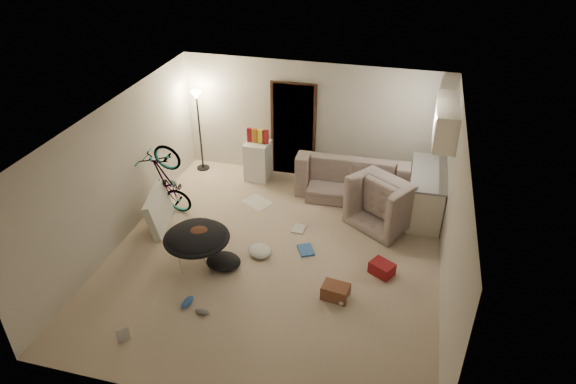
% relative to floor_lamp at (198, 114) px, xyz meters
% --- Properties ---
extents(floor, '(5.50, 6.00, 0.02)m').
position_rel_floor_lamp_xyz_m(floor, '(2.40, -2.65, -1.32)').
color(floor, '#C4AF97').
rests_on(floor, ground).
extents(ceiling, '(5.50, 6.00, 0.02)m').
position_rel_floor_lamp_xyz_m(ceiling, '(2.40, -2.65, 1.20)').
color(ceiling, white).
rests_on(ceiling, wall_back).
extents(wall_back, '(5.50, 0.02, 2.50)m').
position_rel_floor_lamp_xyz_m(wall_back, '(2.40, 0.36, -0.06)').
color(wall_back, beige).
rests_on(wall_back, floor).
extents(wall_front, '(5.50, 0.02, 2.50)m').
position_rel_floor_lamp_xyz_m(wall_front, '(2.40, -5.66, -0.06)').
color(wall_front, beige).
rests_on(wall_front, floor).
extents(wall_left, '(0.02, 6.00, 2.50)m').
position_rel_floor_lamp_xyz_m(wall_left, '(-0.36, -2.65, -0.06)').
color(wall_left, beige).
rests_on(wall_left, floor).
extents(wall_right, '(0.02, 6.00, 2.50)m').
position_rel_floor_lamp_xyz_m(wall_right, '(5.16, -2.65, -0.06)').
color(wall_right, beige).
rests_on(wall_right, floor).
extents(doorway, '(0.85, 0.10, 2.04)m').
position_rel_floor_lamp_xyz_m(doorway, '(2.00, 0.32, -0.29)').
color(doorway, black).
rests_on(doorway, floor).
extents(door_trim, '(0.97, 0.04, 2.10)m').
position_rel_floor_lamp_xyz_m(door_trim, '(2.00, 0.29, -0.29)').
color(door_trim, '#351E12').
rests_on(door_trim, floor).
extents(floor_lamp, '(0.28, 0.28, 1.81)m').
position_rel_floor_lamp_xyz_m(floor_lamp, '(0.00, 0.00, 0.00)').
color(floor_lamp, black).
rests_on(floor_lamp, floor).
extents(kitchen_counter, '(0.60, 1.50, 0.88)m').
position_rel_floor_lamp_xyz_m(kitchen_counter, '(4.83, -0.65, -0.87)').
color(kitchen_counter, silver).
rests_on(kitchen_counter, floor).
extents(counter_top, '(0.64, 1.54, 0.04)m').
position_rel_floor_lamp_xyz_m(counter_top, '(4.83, -0.65, -0.41)').
color(counter_top, gray).
rests_on(counter_top, kitchen_counter).
extents(kitchen_uppers, '(0.38, 1.40, 0.65)m').
position_rel_floor_lamp_xyz_m(kitchen_uppers, '(4.96, -0.65, 0.64)').
color(kitchen_uppers, silver).
rests_on(kitchen_uppers, wall_right).
extents(sofa, '(2.25, 0.92, 0.65)m').
position_rel_floor_lamp_xyz_m(sofa, '(3.37, -0.20, -0.98)').
color(sofa, '#3E453D').
rests_on(sofa, floor).
extents(armchair, '(1.48, 1.44, 0.73)m').
position_rel_floor_lamp_xyz_m(armchair, '(4.22, -1.02, -0.94)').
color(armchair, '#3E453D').
rests_on(armchair, floor).
extents(bicycle, '(1.62, 0.83, 0.90)m').
position_rel_floor_lamp_xyz_m(bicycle, '(0.10, -1.84, -0.90)').
color(bicycle, black).
rests_on(bicycle, floor).
extents(book_asset, '(0.30, 0.30, 0.02)m').
position_rel_floor_lamp_xyz_m(book_asset, '(0.82, -5.05, -1.30)').
color(book_asset, maroon).
rests_on(book_asset, floor).
extents(mini_fridge, '(0.52, 0.52, 0.84)m').
position_rel_floor_lamp_xyz_m(mini_fridge, '(1.33, -0.10, -0.89)').
color(mini_fridge, white).
rests_on(mini_fridge, floor).
extents(snack_box_0, '(0.11, 0.09, 0.30)m').
position_rel_floor_lamp_xyz_m(snack_box_0, '(1.16, -0.10, -0.31)').
color(snack_box_0, maroon).
rests_on(snack_box_0, mini_fridge).
extents(snack_box_1, '(0.10, 0.07, 0.30)m').
position_rel_floor_lamp_xyz_m(snack_box_1, '(1.28, -0.10, -0.31)').
color(snack_box_1, '#C16D18').
rests_on(snack_box_1, mini_fridge).
extents(snack_box_2, '(0.10, 0.07, 0.30)m').
position_rel_floor_lamp_xyz_m(snack_box_2, '(1.40, -0.10, -0.31)').
color(snack_box_2, yellow).
rests_on(snack_box_2, mini_fridge).
extents(snack_box_3, '(0.11, 0.08, 0.30)m').
position_rel_floor_lamp_xyz_m(snack_box_3, '(1.52, -0.10, -0.31)').
color(snack_box_3, maroon).
rests_on(snack_box_3, mini_fridge).
extents(saucer_chair, '(1.08, 1.08, 0.77)m').
position_rel_floor_lamp_xyz_m(saucer_chair, '(1.25, -3.17, -0.85)').
color(saucer_chair, silver).
rests_on(saucer_chair, floor).
extents(hoodie, '(0.61, 0.57, 0.22)m').
position_rel_floor_lamp_xyz_m(hoodie, '(1.30, -3.20, -0.64)').
color(hoodie, '#4F291B').
rests_on(hoodie, saucer_chair).
extents(sofa_drape, '(0.59, 0.50, 0.28)m').
position_rel_floor_lamp_xyz_m(sofa_drape, '(2.42, -0.20, -0.77)').
color(sofa_drape, black).
rests_on(sofa_drape, sofa).
extents(tv_box, '(0.50, 1.10, 0.72)m').
position_rel_floor_lamp_xyz_m(tv_box, '(0.10, -2.27, -0.95)').
color(tv_box, silver).
rests_on(tv_box, floor).
extents(drink_case_a, '(0.44, 0.34, 0.23)m').
position_rel_floor_lamp_xyz_m(drink_case_a, '(3.59, -3.38, -1.19)').
color(drink_case_a, brown).
rests_on(drink_case_a, floor).
extents(drink_case_b, '(0.46, 0.42, 0.22)m').
position_rel_floor_lamp_xyz_m(drink_case_b, '(4.22, -2.64, -1.20)').
color(drink_case_b, maroon).
rests_on(drink_case_b, floor).
extents(juicer, '(0.15, 0.15, 0.21)m').
position_rel_floor_lamp_xyz_m(juicer, '(3.47, -3.41, -1.22)').
color(juicer, '#EEEBCE').
rests_on(juicer, floor).
extents(newspaper, '(0.67, 0.62, 0.01)m').
position_rel_floor_lamp_xyz_m(newspaper, '(1.60, -1.06, -1.30)').
color(newspaper, silver).
rests_on(newspaper, floor).
extents(book_blue, '(0.37, 0.41, 0.03)m').
position_rel_floor_lamp_xyz_m(book_blue, '(2.89, -2.35, -1.29)').
color(book_blue, '#2D5AA5').
rests_on(book_blue, floor).
extents(book_white, '(0.23, 0.29, 0.03)m').
position_rel_floor_lamp_xyz_m(book_white, '(2.62, -1.76, -1.29)').
color(book_white, silver).
rests_on(book_white, floor).
extents(shoe_0, '(0.28, 0.18, 0.10)m').
position_rel_floor_lamp_xyz_m(shoe_0, '(3.02, -0.10, -1.26)').
color(shoe_0, '#2D5AA5').
rests_on(shoe_0, floor).
extents(shoe_2, '(0.16, 0.30, 0.11)m').
position_rel_floor_lamp_xyz_m(shoe_2, '(1.44, -4.10, -1.25)').
color(shoe_2, '#2D5AA5').
rests_on(shoe_2, floor).
extents(shoe_3, '(0.24, 0.11, 0.09)m').
position_rel_floor_lamp_xyz_m(shoe_3, '(1.74, -4.22, -1.26)').
color(shoe_3, slate).
rests_on(shoe_3, floor).
extents(shoe_4, '(0.19, 0.28, 0.10)m').
position_rel_floor_lamp_xyz_m(shoe_4, '(3.74, -3.45, -1.26)').
color(shoe_4, white).
rests_on(shoe_4, floor).
extents(clothes_lump_a, '(0.63, 0.56, 0.19)m').
position_rel_floor_lamp_xyz_m(clothes_lump_a, '(1.65, -3.09, -1.21)').
color(clothes_lump_a, black).
rests_on(clothes_lump_a, floor).
extents(clothes_lump_c, '(0.58, 0.58, 0.14)m').
position_rel_floor_lamp_xyz_m(clothes_lump_c, '(2.14, -2.64, -1.24)').
color(clothes_lump_c, silver).
rests_on(clothes_lump_c, floor).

